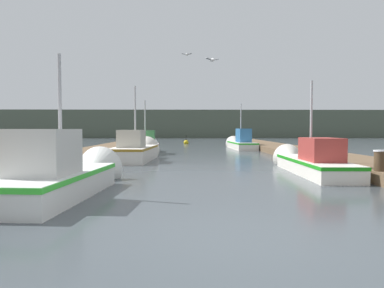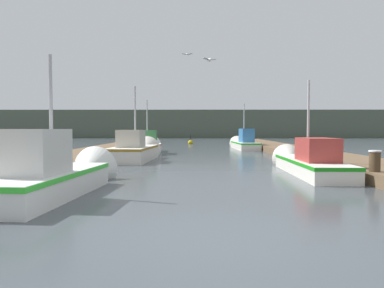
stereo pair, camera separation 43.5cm
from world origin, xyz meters
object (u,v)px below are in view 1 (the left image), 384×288
fishing_boat_3 (146,146)px  mooring_piling_1 (379,167)px  fishing_boat_4 (240,143)px  channel_buoy (186,143)px  mooring_piling_0 (243,140)px  fishing_boat_1 (309,161)px  fishing_boat_0 (66,174)px  seagull_lead (212,60)px  seagull_1 (187,54)px  fishing_boat_2 (137,150)px

fishing_boat_3 → mooring_piling_1: fishing_boat_3 is taller
fishing_boat_4 → fishing_boat_3: bearing=-151.1°
channel_buoy → mooring_piling_0: bearing=-39.6°
mooring_piling_0 → fishing_boat_1: bearing=-92.4°
fishing_boat_0 → channel_buoy: 26.92m
mooring_piling_1 → fishing_boat_0: bearing=-172.0°
fishing_boat_0 → fishing_boat_4: 19.74m
fishing_boat_3 → seagull_lead: seagull_lead is taller
seagull_1 → channel_buoy: bearing=97.8°
fishing_boat_0 → mooring_piling_1: fishing_boat_0 is taller
seagull_1 → fishing_boat_0: bearing=-98.3°
fishing_boat_4 → mooring_piling_1: (1.08, -17.29, 0.03)m
fishing_boat_0 → seagull_lead: (3.84, 4.90, 3.67)m
mooring_piling_0 → seagull_1: size_ratio=1.86×
fishing_boat_0 → fishing_boat_4: size_ratio=0.84×
fishing_boat_2 → seagull_1: bearing=30.1°
fishing_boat_1 → channel_buoy: 23.28m
seagull_lead → mooring_piling_1: bearing=108.0°
fishing_boat_0 → fishing_boat_4: bearing=73.6°
fishing_boat_0 → fishing_boat_1: (7.19, 3.89, -0.07)m
fishing_boat_2 → seagull_1: (2.49, 1.24, 5.00)m
mooring_piling_1 → seagull_lead: seagull_lead is taller
mooring_piling_0 → seagull_1: bearing=-112.2°
fishing_boat_1 → mooring_piling_1: 2.91m
fishing_boat_3 → mooring_piling_1: 15.36m
mooring_piling_0 → mooring_piling_1: size_ratio=1.10×
fishing_boat_3 → channel_buoy: bearing=74.5°
fishing_boat_4 → channel_buoy: bearing=114.5°
mooring_piling_0 → seagull_lead: size_ratio=1.96×
mooring_piling_0 → mooring_piling_1: bearing=-89.5°
mooring_piling_0 → mooring_piling_1: 21.38m
fishing_boat_1 → fishing_boat_2: size_ratio=1.08×
seagull_1 → fishing_boat_1: bearing=-47.6°
fishing_boat_1 → fishing_boat_2: 8.41m
fishing_boat_4 → mooring_piling_0: fishing_boat_4 is taller
fishing_boat_0 → seagull_1: size_ratio=9.20×
fishing_boat_4 → mooring_piling_0: size_ratio=5.88×
mooring_piling_0 → fishing_boat_2: bearing=-119.0°
fishing_boat_1 → mooring_piling_1: bearing=-69.2°
fishing_boat_0 → mooring_piling_1: 8.23m
mooring_piling_0 → channel_buoy: size_ratio=1.03×
fishing_boat_2 → fishing_boat_4: fishing_boat_2 is taller
fishing_boat_2 → channel_buoy: bearing=85.8°
fishing_boat_0 → seagull_1: (2.89, 10.10, 5.00)m
mooring_piling_0 → fishing_boat_0: bearing=-109.5°
fishing_boat_1 → seagull_1: (-4.30, 6.21, 5.07)m
fishing_boat_2 → fishing_boat_3: (-0.21, 5.43, -0.03)m
fishing_boat_2 → mooring_piling_0: bearing=64.6°
mooring_piling_1 → channel_buoy: size_ratio=0.93×
mooring_piling_1 → seagull_lead: size_ratio=1.78×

